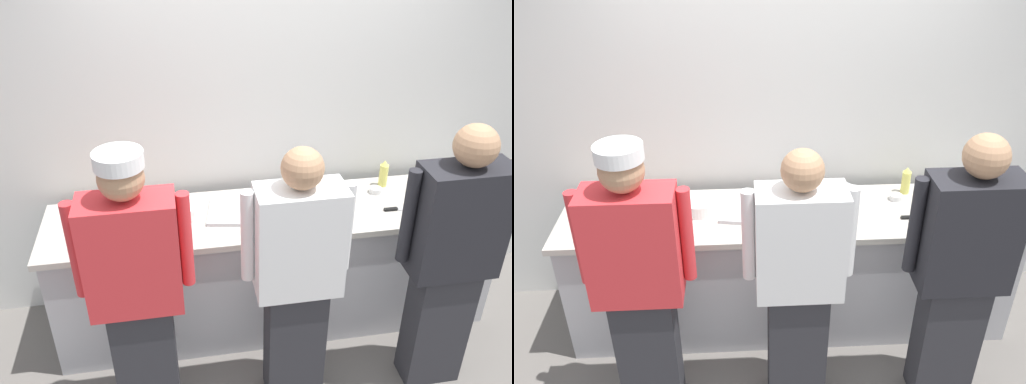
% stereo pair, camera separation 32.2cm
% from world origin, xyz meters
% --- Properties ---
extents(ground_plane, '(9.00, 9.00, 0.00)m').
position_xyz_m(ground_plane, '(0.00, 0.00, 0.00)').
color(ground_plane, slate).
extents(wall_back, '(4.66, 0.10, 2.86)m').
position_xyz_m(wall_back, '(0.00, 0.81, 1.43)').
color(wall_back, silver).
rests_on(wall_back, ground).
extents(prep_counter, '(2.97, 0.66, 0.91)m').
position_xyz_m(prep_counter, '(0.00, 0.35, 0.46)').
color(prep_counter, '#B2B2B7').
rests_on(prep_counter, ground).
extents(chef_near_left, '(0.61, 0.24, 1.70)m').
position_xyz_m(chef_near_left, '(-0.88, -0.29, 0.91)').
color(chef_near_left, '#2D2D33').
rests_on(chef_near_left, ground).
extents(chef_center, '(0.61, 0.24, 1.66)m').
position_xyz_m(chef_center, '(-0.02, -0.29, 0.88)').
color(chef_center, '#2D2D33').
rests_on(chef_center, ground).
extents(chef_far_right, '(0.63, 0.24, 1.73)m').
position_xyz_m(chef_far_right, '(0.86, -0.32, 0.91)').
color(chef_far_right, '#2D2D33').
rests_on(chef_far_right, ground).
extents(plate_stack_front, '(0.21, 0.21, 0.08)m').
position_xyz_m(plate_stack_front, '(-0.60, 0.40, 0.95)').
color(plate_stack_front, white).
rests_on(plate_stack_front, prep_counter).
extents(plate_stack_rear, '(0.22, 0.22, 0.05)m').
position_xyz_m(plate_stack_rear, '(1.04, 0.39, 0.93)').
color(plate_stack_rear, white).
rests_on(plate_stack_rear, prep_counter).
extents(mixing_bowl_steel, '(0.34, 0.34, 0.10)m').
position_xyz_m(mixing_bowl_steel, '(0.28, 0.41, 0.96)').
color(mixing_bowl_steel, '#B7BABF').
rests_on(mixing_bowl_steel, prep_counter).
extents(sheet_tray, '(0.53, 0.39, 0.02)m').
position_xyz_m(sheet_tray, '(-0.21, 0.35, 0.92)').
color(sheet_tray, '#B7BABF').
rests_on(sheet_tray, prep_counter).
extents(squeeze_bottle_primary, '(0.05, 0.05, 0.20)m').
position_xyz_m(squeeze_bottle_primary, '(-1.09, 0.50, 1.00)').
color(squeeze_bottle_primary, orange).
rests_on(squeeze_bottle_primary, prep_counter).
extents(squeeze_bottle_secondary, '(0.06, 0.06, 0.19)m').
position_xyz_m(squeeze_bottle_secondary, '(0.80, 0.56, 1.00)').
color(squeeze_bottle_secondary, '#E5E066').
rests_on(squeeze_bottle_secondary, prep_counter).
extents(squeeze_bottle_spare, '(0.05, 0.05, 0.19)m').
position_xyz_m(squeeze_bottle_spare, '(-1.14, 0.39, 1.00)').
color(squeeze_bottle_spare, orange).
rests_on(squeeze_bottle_spare, prep_counter).
extents(ramekin_green_sauce, '(0.11, 0.11, 0.04)m').
position_xyz_m(ramekin_green_sauce, '(1.26, 0.45, 0.93)').
color(ramekin_green_sauce, white).
rests_on(ramekin_green_sauce, prep_counter).
extents(ramekin_orange_sauce, '(0.08, 0.08, 0.04)m').
position_xyz_m(ramekin_orange_sauce, '(0.71, 0.47, 0.93)').
color(ramekin_orange_sauce, white).
rests_on(ramekin_orange_sauce, prep_counter).
extents(ramekin_yellow_sauce, '(0.09, 0.09, 0.05)m').
position_xyz_m(ramekin_yellow_sauce, '(-0.95, 0.25, 0.93)').
color(ramekin_yellow_sauce, white).
rests_on(ramekin_yellow_sauce, prep_counter).
extents(deli_cup, '(0.09, 0.09, 0.11)m').
position_xyz_m(deli_cup, '(-0.80, 0.37, 0.96)').
color(deli_cup, white).
rests_on(deli_cup, prep_counter).
extents(chefs_knife, '(0.28, 0.03, 0.02)m').
position_xyz_m(chefs_knife, '(0.80, 0.24, 0.91)').
color(chefs_knife, '#B7BABF').
rests_on(chefs_knife, prep_counter).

